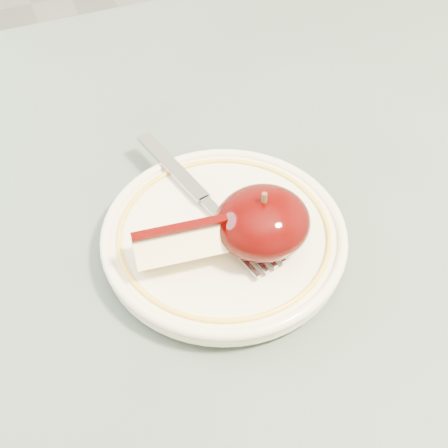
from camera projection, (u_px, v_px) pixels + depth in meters
name	position (u px, v px, depth m)	size (l,w,h in m)	color
table	(264.00, 362.00, 0.52)	(0.90, 0.90, 0.75)	brown
plate	(224.00, 236.00, 0.48)	(0.19, 0.19, 0.02)	beige
apple_half	(263.00, 222.00, 0.46)	(0.07, 0.07, 0.05)	black
apple_wedge	(186.00, 243.00, 0.45)	(0.08, 0.04, 0.04)	#FFF4BB
fork	(205.00, 200.00, 0.50)	(0.06, 0.18, 0.00)	gray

